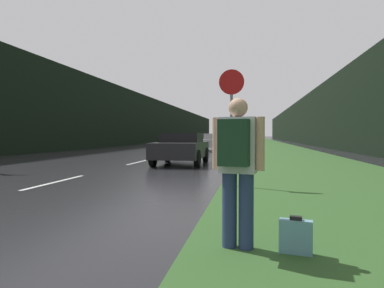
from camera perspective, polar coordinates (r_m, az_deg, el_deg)
name	(u,v)px	position (r m, az deg, el deg)	size (l,w,h in m)	color
grass_verge	(270,146)	(42.28, 12.86, -0.27)	(6.00, 240.00, 0.02)	#2D5123
lane_stripe_b	(56,182)	(10.27, -21.73, -5.89)	(0.12, 3.00, 0.01)	silver
lane_stripe_c	(138,162)	(16.61, -8.97, -3.00)	(0.12, 3.00, 0.01)	silver
lane_stripe_d	(172,154)	(23.33, -3.42, -1.68)	(0.12, 3.00, 0.01)	silver
lane_stripe_e	(190,150)	(30.18, -0.37, -0.95)	(0.12, 3.00, 0.01)	silver
lane_stripe_f	(201,147)	(37.08, 1.55, -0.49)	(0.12, 3.00, 0.01)	silver
treeline_far_side	(149,121)	(54.62, -7.13, 3.80)	(2.00, 140.00, 6.97)	black
treeline_near_side	(308,121)	(52.89, 18.82, 3.66)	(2.00, 140.00, 6.69)	black
stop_sign	(231,117)	(8.68, 6.59, 4.56)	(0.63, 0.07, 2.95)	slate
hitchhiker_with_backpack	(237,163)	(3.89, 7.54, -3.17)	(0.59, 0.47, 1.73)	navy
suitcase	(296,237)	(4.01, 16.91, -14.64)	(0.37, 0.18, 0.43)	#6093A8
car_passing_near	(181,148)	(15.15, -1.81, -0.66)	(2.05, 4.05, 1.39)	black
car_passing_far	(214,142)	(28.87, 3.76, 0.38)	(2.01, 4.38, 1.42)	#BCBCBC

